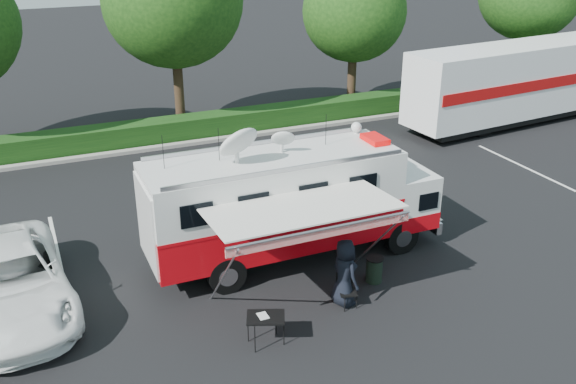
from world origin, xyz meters
The scene contains 11 objects.
ground_plane centered at (0.00, 0.00, 0.00)m, with size 120.00×120.00×0.00m, color black.
back_border centered at (1.14, 12.90, 5.00)m, with size 60.00×6.14×8.87m.
stall_lines centered at (-0.50, 3.00, 0.00)m, with size 24.12×5.50×0.01m.
command_truck centered at (-0.08, 0.00, 1.79)m, with size 8.69×2.39×4.18m.
awning centered at (-0.85, -2.49, 2.68)m, with size 4.74×2.46×2.87m.
white_suv centered at (-7.80, 0.32, 0.00)m, with size 2.78×6.02×1.67m, color white.
person centered at (0.14, -2.82, 0.00)m, with size 0.91×0.59×1.86m, color black.
folding_table centered at (-2.35, -3.57, 0.71)m, with size 1.06×0.92×0.76m.
folding_chair centered at (0.17, -2.88, 0.54)m, with size 0.54×0.57×0.92m.
trash_bin centered at (1.45, -2.16, 0.37)m, with size 0.49×0.49×0.74m.
semi_trailer centered at (15.31, 7.92, 1.99)m, with size 12.45×3.73×3.78m.
Camera 1 is at (-6.90, -15.32, 9.46)m, focal length 40.00 mm.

